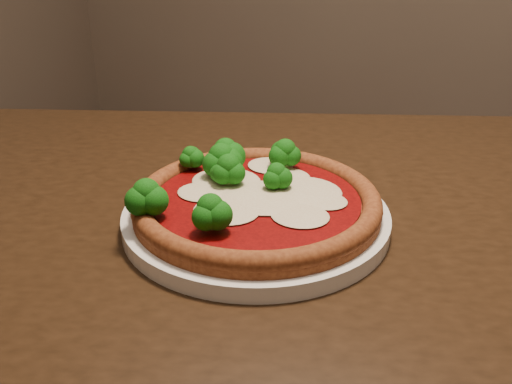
% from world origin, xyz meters
% --- Properties ---
extents(dining_table, '(1.36, 1.05, 0.75)m').
position_xyz_m(dining_table, '(-0.13, -0.08, 0.64)').
color(dining_table, black).
rests_on(dining_table, floor).
extents(plate, '(0.29, 0.29, 0.02)m').
position_xyz_m(plate, '(-0.20, -0.15, 0.76)').
color(plate, silver).
rests_on(plate, dining_table).
extents(pizza, '(0.27, 0.27, 0.06)m').
position_xyz_m(pizza, '(-0.20, -0.15, 0.78)').
color(pizza, brown).
rests_on(pizza, plate).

